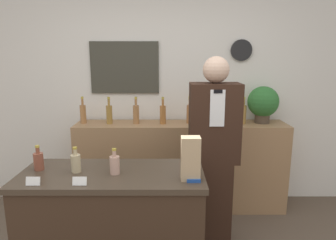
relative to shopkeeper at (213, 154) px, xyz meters
name	(u,v)px	position (x,y,z in m)	size (l,w,h in m)	color
back_wall	(160,87)	(-0.50, 0.93, 0.50)	(5.20, 0.09, 2.70)	silver
back_shelf	(181,166)	(-0.26, 0.66, -0.36)	(2.31, 0.41, 0.99)	#9E754C
display_counter	(114,230)	(-0.80, -0.54, -0.40)	(1.30, 0.57, 0.90)	#382619
shopkeeper	(213,154)	(0.00, 0.00, 0.00)	(0.43, 0.27, 1.71)	#331E14
potted_plant	(263,103)	(0.64, 0.69, 0.36)	(0.34, 0.34, 0.41)	#4C3D2D
paper_bag	(190,159)	(-0.26, -0.67, 0.20)	(0.13, 0.09, 0.29)	tan
tape_dispenser	(194,178)	(-0.23, -0.70, 0.07)	(0.09, 0.06, 0.07)	#1E4799
price_card_left	(33,181)	(-1.26, -0.76, 0.08)	(0.09, 0.02, 0.06)	white
price_card_right	(79,181)	(-0.97, -0.76, 0.08)	(0.09, 0.02, 0.06)	white
counter_bottle_0	(38,161)	(-1.34, -0.50, 0.12)	(0.07, 0.07, 0.18)	brown
counter_bottle_1	(76,163)	(-1.06, -0.53, 0.12)	(0.07, 0.07, 0.18)	tan
counter_bottle_2	(114,164)	(-0.78, -0.57, 0.12)	(0.07, 0.07, 0.18)	tan
shelf_bottle_0	(83,113)	(-1.33, 0.67, 0.24)	(0.07, 0.07, 0.29)	#A56E3E
shelf_bottle_1	(109,114)	(-1.04, 0.65, 0.24)	(0.07, 0.07, 0.29)	olive
shelf_bottle_2	(136,114)	(-0.75, 0.65, 0.24)	(0.07, 0.07, 0.29)	#A06C3E
shelf_bottle_3	(163,114)	(-0.46, 0.64, 0.24)	(0.07, 0.07, 0.29)	#A36531
shelf_bottle_4	(189,113)	(-0.17, 0.68, 0.24)	(0.07, 0.07, 0.29)	#9E6438
shelf_bottle_5	(216,113)	(0.12, 0.68, 0.24)	(0.07, 0.07, 0.29)	#A16B37
shelf_bottle_6	(243,114)	(0.42, 0.66, 0.24)	(0.07, 0.07, 0.29)	olive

